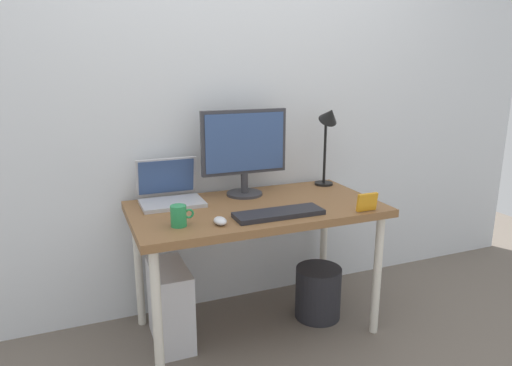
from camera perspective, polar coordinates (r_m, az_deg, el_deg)
name	(u,v)px	position (r m, az deg, el deg)	size (l,w,h in m)	color
ground_plane	(256,327)	(2.69, 0.00, -17.37)	(6.00, 6.00, 0.00)	#665B51
back_wall	(229,86)	(2.66, -3.30, 11.85)	(4.40, 0.04, 2.60)	silver
desk	(256,217)	(2.42, 0.00, -4.28)	(1.28, 0.68, 0.71)	brown
monitor	(244,148)	(2.52, -1.45, 4.36)	(0.48, 0.20, 0.48)	#333338
laptop	(170,192)	(2.47, -10.61, -1.07)	(0.32, 0.27, 0.23)	#B2B2B7
desk_lamp	(329,128)	(2.74, 8.95, 6.74)	(0.11, 0.16, 0.49)	black
keyboard	(279,213)	(2.23, 2.83, -3.78)	(0.44, 0.14, 0.02)	#232328
mouse	(220,221)	(2.12, -4.45, -4.69)	(0.06, 0.09, 0.03)	silver
coffee_mug	(179,216)	(2.11, -9.50, -4.02)	(0.11, 0.07, 0.10)	#268C4C
photo_frame	(367,202)	(2.35, 13.56, -2.30)	(0.11, 0.02, 0.09)	orange
computer_tower	(170,305)	(2.51, -10.55, -14.57)	(0.18, 0.36, 0.42)	silver
wastebasket	(318,292)	(2.74, 7.67, -13.25)	(0.26, 0.26, 0.30)	#232328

